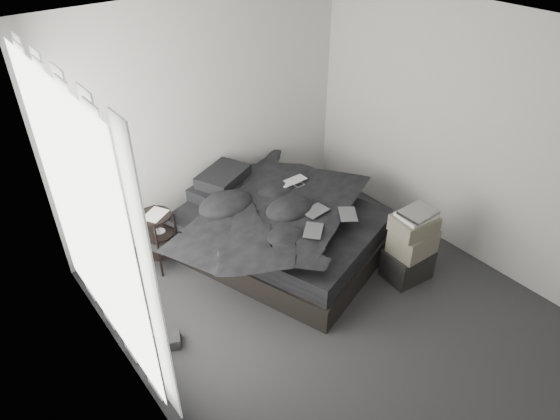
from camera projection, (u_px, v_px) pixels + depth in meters
floor at (331, 310)px, 4.85m from camera, size 3.60×4.20×0.01m
ceiling at (353, 38)px, 3.38m from camera, size 3.60×4.20×0.01m
wall_back at (207, 116)px, 5.48m from camera, size 3.60×0.01×2.60m
wall_left at (137, 292)px, 3.20m from camera, size 0.01×4.20×2.60m
wall_right at (469, 138)px, 5.03m from camera, size 0.01×4.20×2.60m
window_left at (87, 221)px, 3.77m from camera, size 0.02×2.00×2.30m
curtain_left at (95, 226)px, 3.83m from camera, size 0.06×2.12×2.48m
bed at (280, 241)px, 5.52m from camera, size 2.13×2.45×0.28m
mattress at (280, 223)px, 5.38m from camera, size 2.05×2.37×0.22m
duvet at (284, 207)px, 5.23m from camera, size 1.99×2.15×0.24m
pillow_lower at (219, 189)px, 5.61m from camera, size 0.72×0.59×0.14m
pillow_upper at (223, 176)px, 5.58m from camera, size 0.69×0.60×0.13m
laptop at (296, 177)px, 5.46m from camera, size 0.33×0.21×0.03m
comic_a at (314, 224)px, 4.76m from camera, size 0.31×0.30×0.01m
comic_b at (316, 204)px, 5.03m from camera, size 0.28×0.20×0.01m
comic_c at (348, 207)px, 4.98m from camera, size 0.29×0.31×0.01m
side_stand at (158, 241)px, 5.23m from camera, size 0.45×0.45×0.65m
papers at (155, 215)px, 5.04m from camera, size 0.31×0.28×0.01m
floor_books at (173, 339)px, 4.47m from camera, size 0.18×0.21×0.12m
box_lower at (407, 263)px, 5.17m from camera, size 0.48×0.40×0.33m
box_mid at (413, 241)px, 5.00m from camera, size 0.43×0.35×0.25m
box_upper at (414, 224)px, 4.88m from camera, size 0.45×0.38×0.18m
art_book_white at (416, 215)px, 4.82m from camera, size 0.37×0.31×0.03m
art_book_snake at (418, 212)px, 4.80m from camera, size 0.33×0.26×0.03m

